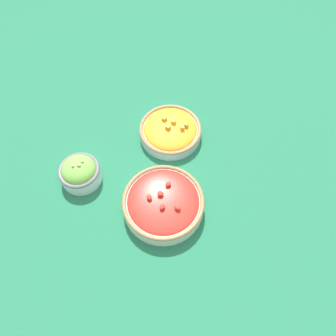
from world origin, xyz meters
name	(u,v)px	position (x,y,z in m)	size (l,w,h in m)	color
ground_plane	(168,173)	(0.00, 0.00, 0.00)	(3.00, 3.00, 0.00)	#23704C
bowl_squash	(170,130)	(-0.07, 0.12, 0.03)	(0.20, 0.20, 0.06)	#B2C1CC
bowl_lettuce	(80,172)	(-0.21, -0.14, 0.04)	(0.12, 0.12, 0.08)	silver
bowl_cherry_tomatoes	(163,203)	(0.05, -0.10, 0.03)	(0.22, 0.22, 0.07)	silver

